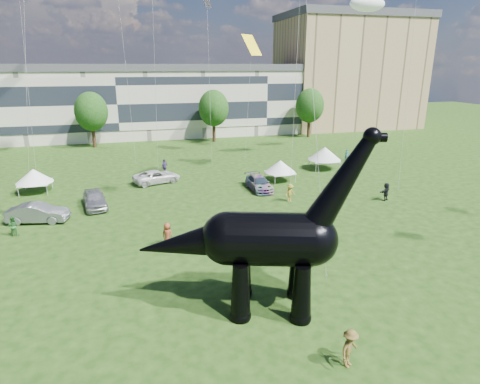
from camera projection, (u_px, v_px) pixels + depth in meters
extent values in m
plane|color=#16330C|center=(268.00, 334.00, 20.10)|extent=(220.00, 220.00, 0.00)
cube|color=beige|center=(118.00, 105.00, 73.39)|extent=(78.00, 11.00, 12.00)
cube|color=tan|center=(347.00, 74.00, 86.49)|extent=(28.00, 18.00, 22.00)
cylinder|color=#382314|center=(94.00, 138.00, 65.45)|extent=(0.56, 0.56, 3.20)
ellipsoid|color=#14380F|center=(91.00, 108.00, 64.02)|extent=(5.20, 5.20, 6.24)
cylinder|color=#382314|center=(214.00, 132.00, 70.39)|extent=(0.56, 0.56, 3.20)
ellipsoid|color=#14380F|center=(214.00, 105.00, 68.96)|extent=(5.20, 5.20, 6.24)
cylinder|color=#382314|center=(309.00, 128.00, 74.83)|extent=(0.56, 0.56, 3.20)
ellipsoid|color=#14380F|center=(310.00, 103.00, 73.40)|extent=(5.20, 5.20, 6.24)
cone|color=black|center=(240.00, 292.00, 20.89)|extent=(1.38, 1.38, 3.18)
sphere|color=black|center=(240.00, 315.00, 21.31)|extent=(1.16, 1.16, 1.16)
cone|color=black|center=(242.00, 270.00, 23.11)|extent=(1.38, 1.38, 3.18)
sphere|color=black|center=(242.00, 292.00, 23.53)|extent=(1.16, 1.16, 1.16)
cone|color=black|center=(302.00, 294.00, 20.74)|extent=(1.38, 1.38, 3.18)
sphere|color=black|center=(300.00, 317.00, 21.16)|extent=(1.16, 1.16, 1.16)
cone|color=black|center=(298.00, 272.00, 22.96)|extent=(1.38, 1.38, 3.18)
sphere|color=black|center=(297.00, 293.00, 23.38)|extent=(1.16, 1.16, 1.16)
cylinder|color=black|center=(270.00, 239.00, 21.16)|extent=(5.11, 4.08, 2.86)
sphere|color=black|center=(228.00, 238.00, 21.27)|extent=(2.86, 2.86, 2.86)
sphere|color=black|center=(312.00, 240.00, 21.06)|extent=(2.75, 2.75, 2.75)
cone|color=black|center=(341.00, 184.00, 20.07)|extent=(4.28, 2.73, 5.61)
sphere|color=black|center=(372.00, 136.00, 19.27)|extent=(0.89, 0.89, 0.89)
cylinder|color=black|center=(379.00, 137.00, 19.28)|extent=(0.85, 0.67, 0.47)
cone|color=black|center=(187.00, 243.00, 21.48)|extent=(6.01, 3.83, 3.11)
imported|color=#ABABB0|center=(95.00, 199.00, 37.82)|extent=(2.79, 5.19, 1.68)
imported|color=slate|center=(38.00, 213.00, 34.25)|extent=(5.22, 2.65, 1.64)
imported|color=silver|center=(157.00, 177.00, 45.73)|extent=(5.81, 3.96, 1.48)
imported|color=#595960|center=(259.00, 183.00, 43.23)|extent=(2.17, 5.03, 1.44)
cube|color=white|center=(280.00, 172.00, 46.40)|extent=(3.11, 3.11, 0.11)
cone|color=white|center=(280.00, 166.00, 46.17)|extent=(3.94, 3.94, 1.40)
cylinder|color=#999999|center=(275.00, 181.00, 44.94)|extent=(0.06, 0.06, 1.02)
cylinder|color=#999999|center=(295.00, 178.00, 45.86)|extent=(0.06, 0.06, 1.02)
cylinder|color=#999999|center=(265.00, 175.00, 47.24)|extent=(0.06, 0.06, 1.02)
cylinder|color=#999999|center=(285.00, 173.00, 48.17)|extent=(0.06, 0.06, 1.02)
cube|color=silver|center=(324.00, 160.00, 51.72)|extent=(3.73, 3.73, 0.13)
cone|color=silver|center=(325.00, 153.00, 51.46)|extent=(4.72, 4.72, 1.64)
cylinder|color=#999999|center=(316.00, 168.00, 50.28)|extent=(0.07, 0.07, 1.21)
cylinder|color=#999999|center=(339.00, 167.00, 50.62)|extent=(0.07, 0.07, 1.21)
cylinder|color=#999999|center=(309.00, 162.00, 53.19)|extent=(0.07, 0.07, 1.21)
cylinder|color=#999999|center=(331.00, 161.00, 53.53)|extent=(0.07, 0.07, 1.21)
cube|color=white|center=(35.00, 183.00, 42.19)|extent=(2.96, 2.96, 0.12)
cone|color=white|center=(34.00, 176.00, 41.95)|extent=(3.75, 3.75, 1.45)
cylinder|color=#999999|center=(18.00, 192.00, 40.78)|extent=(0.06, 0.06, 1.07)
cylinder|color=#999999|center=(47.00, 190.00, 41.40)|extent=(0.06, 0.06, 1.07)
cylinder|color=#999999|center=(25.00, 185.00, 43.29)|extent=(0.06, 0.06, 1.07)
cylinder|color=#999999|center=(52.00, 183.00, 43.91)|extent=(0.06, 0.06, 1.07)
imported|color=#2D6E2C|center=(13.00, 226.00, 31.51)|extent=(0.90, 0.76, 1.64)
imported|color=brown|center=(350.00, 349.00, 17.71)|extent=(1.39, 1.25, 1.87)
imported|color=black|center=(386.00, 192.00, 39.75)|extent=(1.74, 1.28, 1.82)
imported|color=#943F25|center=(167.00, 235.00, 29.61)|extent=(1.07, 1.03, 1.85)
imported|color=teal|center=(347.00, 155.00, 56.56)|extent=(0.70, 0.64, 1.61)
imported|color=olive|center=(290.00, 193.00, 39.36)|extent=(1.31, 0.98, 1.80)
imported|color=#452F6B|center=(165.00, 167.00, 49.35)|extent=(1.10, 1.12, 1.89)
imported|color=#2A549D|center=(313.00, 239.00, 29.16)|extent=(0.66, 0.72, 1.65)
plane|color=yellow|center=(252.00, 45.00, 56.52)|extent=(3.86, 3.48, 2.86)
plane|color=black|center=(207.00, 1.00, 53.08)|extent=(1.83, 1.43, 1.58)
ellipsoid|color=white|center=(367.00, 4.00, 51.72)|extent=(5.42, 4.31, 1.93)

